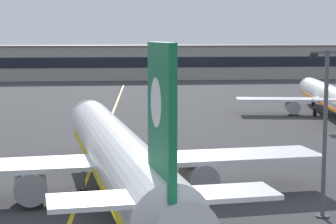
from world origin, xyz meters
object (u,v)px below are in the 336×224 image
object	(u,v)px
safety_cone_by_nose_gear	(119,153)
apron_lamp_post	(325,130)
airliner_background	(328,96)
airliner_foreground	(116,154)

from	to	relation	value
safety_cone_by_nose_gear	apron_lamp_post	bearing A→B (deg)	-60.92
apron_lamp_post	safety_cone_by_nose_gear	bearing A→B (deg)	119.08
airliner_background	safety_cone_by_nose_gear	size ratio (longest dim) A/B	64.77
airliner_foreground	airliner_background	world-z (taller)	airliner_foreground
airliner_background	apron_lamp_post	world-z (taller)	apron_lamp_post
airliner_foreground	airliner_background	distance (m)	55.94
airliner_foreground	apron_lamp_post	size ratio (longest dim) A/B	3.76
airliner_foreground	airliner_background	size ratio (longest dim) A/B	1.17
airliner_foreground	safety_cone_by_nose_gear	distance (m)	16.70
airliner_background	safety_cone_by_nose_gear	distance (m)	43.41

